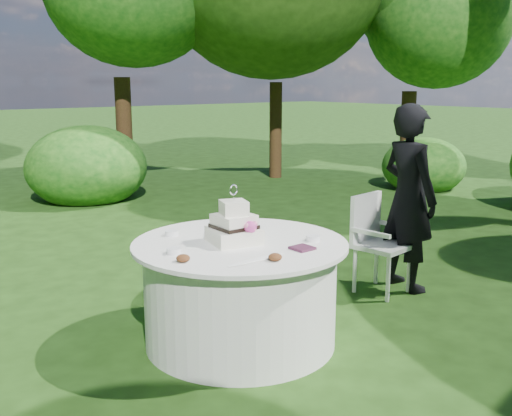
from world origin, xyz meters
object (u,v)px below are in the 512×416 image
at_px(napkins, 302,248).
at_px(guest, 409,198).
at_px(table, 240,292).
at_px(chair, 376,236).
at_px(cake, 234,227).

height_order(napkins, guest, guest).
xyz_separation_m(napkins, table, (-0.21, 0.43, -0.39)).
xyz_separation_m(guest, chair, (-0.29, 0.13, -0.34)).
xyz_separation_m(table, chair, (1.66, 0.10, 0.13)).
height_order(napkins, cake, cake).
relative_size(guest, chair, 1.91).
xyz_separation_m(napkins, guest, (1.73, 0.39, 0.08)).
bearing_deg(napkins, guest, 12.80).
distance_m(table, chair, 1.66).
bearing_deg(guest, chair, 75.83).
distance_m(table, cake, 0.50).
bearing_deg(guest, cake, 99.47).
distance_m(napkins, chair, 1.56).
bearing_deg(chair, table, -176.60).
distance_m(napkins, table, 0.62).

